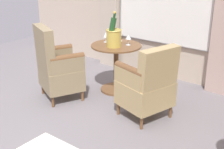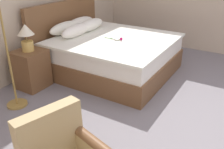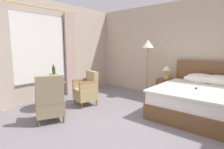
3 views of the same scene
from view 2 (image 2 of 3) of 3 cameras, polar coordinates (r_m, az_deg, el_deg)
The scene contains 4 objects.
ground_plane at distance 3.26m, azimuth 17.50°, elevation -11.71°, with size 7.42×7.42×0.00m, color slate.
bed at distance 4.49m, azimuth -1.01°, elevation 5.20°, with size 1.90×2.10×1.17m.
nightstand at distance 4.12m, azimuth -17.98°, elevation 1.19°, with size 0.48×0.43×0.61m.
bedside_lamp at distance 3.94m, azimuth -19.04°, elevation 8.51°, with size 0.25×0.25×0.41m.
Camera 2 is at (-2.61, -0.46, 1.90)m, focal length 40.00 mm.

